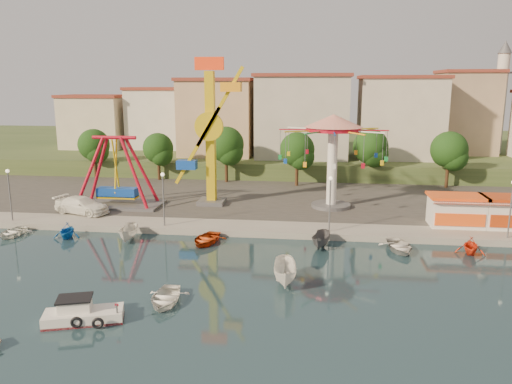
% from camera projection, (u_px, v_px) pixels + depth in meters
% --- Properties ---
extents(ground, '(200.00, 200.00, 0.00)m').
position_uv_depth(ground, '(219.00, 288.00, 35.50)').
color(ground, '#132D36').
rests_on(ground, ground).
extents(quay_deck, '(200.00, 100.00, 0.60)m').
position_uv_depth(quay_deck, '(282.00, 158.00, 95.57)').
color(quay_deck, '#9E998E').
rests_on(quay_deck, ground).
extents(asphalt_pad, '(90.00, 28.00, 0.01)m').
position_uv_depth(asphalt_pad, '(264.00, 192.00, 64.47)').
color(asphalt_pad, '#4C4944').
rests_on(asphalt_pad, quay_deck).
extents(hill_terrace, '(200.00, 60.00, 3.00)m').
position_uv_depth(hill_terrace, '(284.00, 149.00, 100.16)').
color(hill_terrace, '#384C26').
rests_on(hill_terrace, ground).
extents(pirate_ship_ride, '(10.00, 5.00, 8.00)m').
position_uv_depth(pirate_ship_ride, '(116.00, 173.00, 56.13)').
color(pirate_ship_ride, '#59595E').
rests_on(pirate_ship_ride, quay_deck).
extents(kamikaze_tower, '(5.61, 3.10, 16.50)m').
position_uv_depth(kamikaze_tower, '(213.00, 136.00, 55.89)').
color(kamikaze_tower, '#59595E').
rests_on(kamikaze_tower, quay_deck).
extents(wave_swinger, '(11.60, 11.60, 10.40)m').
position_uv_depth(wave_swinger, '(333.00, 140.00, 54.67)').
color(wave_swinger, '#59595E').
rests_on(wave_swinger, quay_deck).
extents(booth_left, '(5.40, 3.78, 3.08)m').
position_uv_depth(booth_left, '(456.00, 210.00, 48.58)').
color(booth_left, white).
rests_on(booth_left, quay_deck).
extents(booth_mid, '(5.40, 3.78, 3.08)m').
position_uv_depth(booth_mid, '(510.00, 212.00, 47.97)').
color(booth_mid, white).
rests_on(booth_mid, quay_deck).
extents(lamp_post_0, '(0.14, 0.14, 5.00)m').
position_uv_depth(lamp_post_0, '(10.00, 196.00, 50.34)').
color(lamp_post_0, '#59595E').
rests_on(lamp_post_0, quay_deck).
extents(lamp_post_1, '(0.14, 0.14, 5.00)m').
position_uv_depth(lamp_post_1, '(164.00, 201.00, 48.41)').
color(lamp_post_1, '#59595E').
rests_on(lamp_post_1, quay_deck).
extents(lamp_post_2, '(0.14, 0.14, 5.00)m').
position_uv_depth(lamp_post_2, '(330.00, 206.00, 46.49)').
color(lamp_post_2, '#59595E').
rests_on(lamp_post_2, quay_deck).
extents(lamp_post_3, '(0.14, 0.14, 5.00)m').
position_uv_depth(lamp_post_3, '(510.00, 211.00, 44.56)').
color(lamp_post_3, '#59595E').
rests_on(lamp_post_3, quay_deck).
extents(tree_0, '(4.60, 4.60, 7.19)m').
position_uv_depth(tree_0, '(94.00, 145.00, 73.34)').
color(tree_0, '#382314').
rests_on(tree_0, quay_deck).
extents(tree_1, '(4.35, 4.35, 6.80)m').
position_uv_depth(tree_1, '(158.00, 148.00, 71.48)').
color(tree_1, '#382314').
rests_on(tree_1, quay_deck).
extents(tree_2, '(5.02, 5.02, 7.85)m').
position_uv_depth(tree_2, '(226.00, 145.00, 69.70)').
color(tree_2, '#382314').
rests_on(tree_2, quay_deck).
extents(tree_3, '(4.68, 4.68, 7.32)m').
position_uv_depth(tree_3, '(297.00, 150.00, 67.17)').
color(tree_3, '#382314').
rests_on(tree_3, quay_deck).
extents(tree_4, '(4.86, 4.86, 7.60)m').
position_uv_depth(tree_4, '(371.00, 147.00, 68.82)').
color(tree_4, '#382314').
rests_on(tree_4, quay_deck).
extents(tree_5, '(4.83, 4.83, 7.54)m').
position_uv_depth(tree_5, '(449.00, 150.00, 65.86)').
color(tree_5, '#382314').
rests_on(tree_5, quay_deck).
extents(building_0, '(9.26, 9.53, 11.87)m').
position_uv_depth(building_0, '(74.00, 117.00, 82.31)').
color(building_0, beige).
rests_on(building_0, hill_terrace).
extents(building_1, '(12.33, 9.01, 8.63)m').
position_uv_depth(building_1, '(155.00, 125.00, 86.36)').
color(building_1, silver).
rests_on(building_1, hill_terrace).
extents(building_2, '(11.95, 9.28, 11.23)m').
position_uv_depth(building_2, '(230.00, 118.00, 85.06)').
color(building_2, tan).
rests_on(building_2, hill_terrace).
extents(building_3, '(12.59, 10.50, 9.20)m').
position_uv_depth(building_3, '(311.00, 126.00, 80.55)').
color(building_3, beige).
rests_on(building_3, hill_terrace).
extents(building_4, '(10.75, 9.23, 9.24)m').
position_uv_depth(building_4, '(393.00, 125.00, 82.22)').
color(building_4, beige).
rests_on(building_4, hill_terrace).
extents(building_5, '(12.77, 10.96, 11.21)m').
position_uv_depth(building_5, '(482.00, 120.00, 78.59)').
color(building_5, tan).
rests_on(building_5, hill_terrace).
extents(minaret, '(2.80, 2.80, 18.00)m').
position_uv_depth(minaret, '(501.00, 95.00, 80.88)').
color(minaret, silver).
rests_on(minaret, hill_terrace).
extents(cabin_motorboat, '(4.98, 3.13, 1.64)m').
position_uv_depth(cabin_motorboat, '(82.00, 315.00, 30.36)').
color(cabin_motorboat, white).
rests_on(cabin_motorboat, ground).
extents(rowboat_a, '(2.99, 4.05, 0.81)m').
position_uv_depth(rowboat_a, '(165.00, 298.00, 32.87)').
color(rowboat_a, white).
rests_on(rowboat_a, ground).
extents(skiff, '(1.97, 4.53, 1.71)m').
position_uv_depth(skiff, '(285.00, 273.00, 35.98)').
color(skiff, white).
rests_on(skiff, ground).
extents(van, '(6.62, 4.10, 1.79)m').
position_uv_depth(van, '(82.00, 205.00, 53.39)').
color(van, white).
rests_on(van, quay_deck).
extents(moored_boat_0, '(2.85, 3.81, 0.75)m').
position_uv_depth(moored_boat_0, '(12.00, 232.00, 47.58)').
color(moored_boat_0, white).
rests_on(moored_boat_0, ground).
extents(moored_boat_1, '(2.86, 3.18, 1.49)m').
position_uv_depth(moored_boat_1, '(67.00, 230.00, 46.83)').
color(moored_boat_1, blue).
rests_on(moored_boat_1, ground).
extents(moored_boat_2, '(1.74, 3.85, 1.44)m').
position_uv_depth(moored_boat_2, '(129.00, 233.00, 46.11)').
color(moored_boat_2, silver).
rests_on(moored_boat_2, ground).
extents(moored_boat_3, '(3.73, 4.64, 0.85)m').
position_uv_depth(moored_boat_3, '(206.00, 239.00, 45.29)').
color(moored_boat_3, '#B0370E').
rests_on(moored_boat_3, ground).
extents(moored_boat_5, '(2.10, 3.86, 1.41)m').
position_uv_depth(moored_boat_5, '(321.00, 240.00, 43.98)').
color(moored_boat_5, '#515055').
rests_on(moored_boat_5, ground).
extents(moored_boat_6, '(3.55, 4.50, 0.84)m').
position_uv_depth(moored_boat_6, '(399.00, 246.00, 43.22)').
color(moored_boat_6, silver).
rests_on(moored_boat_6, ground).
extents(moored_boat_7, '(3.10, 3.38, 1.50)m').
position_uv_depth(moored_boat_7, '(471.00, 245.00, 42.44)').
color(moored_boat_7, red).
rests_on(moored_boat_7, ground).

